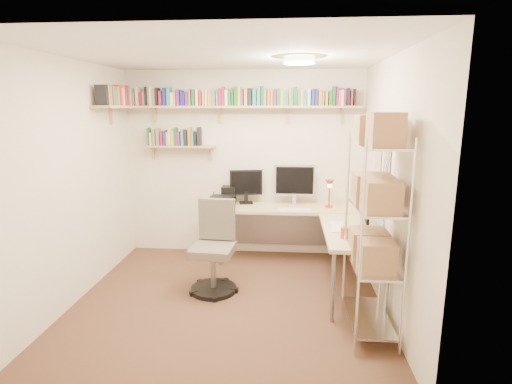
% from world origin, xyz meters
% --- Properties ---
extents(ground, '(3.20, 3.20, 0.00)m').
position_xyz_m(ground, '(0.00, 0.00, 0.00)').
color(ground, '#442F1D').
rests_on(ground, ground).
extents(room_shell, '(3.24, 3.04, 2.52)m').
position_xyz_m(room_shell, '(0.00, 0.00, 1.55)').
color(room_shell, beige).
rests_on(room_shell, ground).
extents(wall_shelves, '(3.12, 1.09, 0.80)m').
position_xyz_m(wall_shelves, '(-0.45, 1.29, 2.03)').
color(wall_shelves, tan).
rests_on(wall_shelves, ground).
extents(corner_desk, '(1.97, 1.92, 1.28)m').
position_xyz_m(corner_desk, '(0.70, 0.97, 0.73)').
color(corner_desk, '#CBB184').
rests_on(corner_desk, ground).
extents(office_chair, '(0.53, 0.54, 1.02)m').
position_xyz_m(office_chair, '(-0.19, 0.25, 0.43)').
color(office_chair, black).
rests_on(office_chair, ground).
extents(wire_rack, '(0.39, 0.78, 1.98)m').
position_xyz_m(wire_rack, '(1.36, -0.49, 1.24)').
color(wire_rack, silver).
rests_on(wire_rack, ground).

